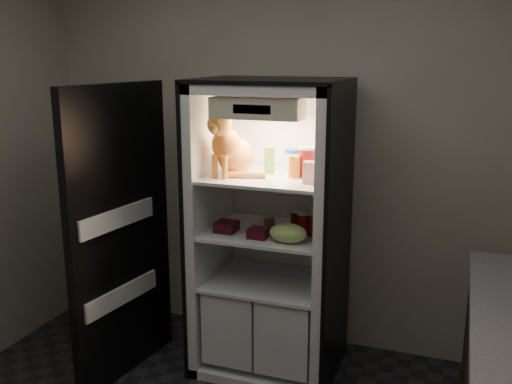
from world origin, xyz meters
TOP-DOWN VIEW (x-y plane):
  - room_shell at (0.00, 0.00)m, footprint 3.60×3.60m
  - refrigerator at (0.00, 1.38)m, footprint 0.90×0.72m
  - fridge_door at (-0.85, 0.96)m, footprint 0.18×0.87m
  - tabby_cat at (-0.23, 1.26)m, footprint 0.36×0.42m
  - parmesan_shaker at (-0.02, 1.39)m, footprint 0.06×0.06m
  - mayo_tub at (0.09, 1.51)m, footprint 0.10×0.10m
  - salsa_jar at (0.16, 1.32)m, footprint 0.07×0.07m
  - pepper_jar at (0.23, 1.38)m, footprint 0.11×0.11m
  - cream_carton at (0.29, 1.20)m, footprint 0.07×0.07m
  - soda_can_a at (0.16, 1.37)m, footprint 0.07×0.07m
  - soda_can_b at (0.30, 1.31)m, footprint 0.07×0.07m
  - soda_can_c at (0.23, 1.30)m, footprint 0.07×0.07m
  - condiment_jar at (0.00, 1.34)m, footprint 0.07×0.07m
  - grape_bag at (0.18, 1.14)m, footprint 0.23×0.16m
  - berry_box_left at (-0.24, 1.21)m, footprint 0.13×0.13m
  - berry_box_right at (-0.01, 1.16)m, footprint 0.11×0.11m

SIDE VIEW (x-z plane):
  - refrigerator at x=0.00m, z-range -0.15..1.73m
  - fridge_door at x=-0.85m, z-range -0.01..1.84m
  - berry_box_right at x=-0.01m, z-range 0.94..1.00m
  - berry_box_left at x=-0.24m, z-range 0.94..1.00m
  - condiment_jar at x=0.00m, z-range 0.94..1.03m
  - grape_bag at x=0.18m, z-range 0.94..1.05m
  - soda_can_a at x=0.16m, z-range 0.94..1.07m
  - soda_can_b at x=0.30m, z-range 0.94..1.08m
  - soda_can_c at x=0.23m, z-range 0.94..1.08m
  - cream_carton at x=0.29m, z-range 1.29..1.42m
  - salsa_jar at x=0.16m, z-range 1.29..1.42m
  - mayo_tub at x=0.09m, z-range 1.29..1.43m
  - parmesan_shaker at x=-0.02m, z-range 1.29..1.46m
  - pepper_jar at x=0.23m, z-range 1.29..1.47m
  - tabby_cat at x=-0.23m, z-range 1.23..1.67m
  - room_shell at x=0.00m, z-range -0.18..3.42m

